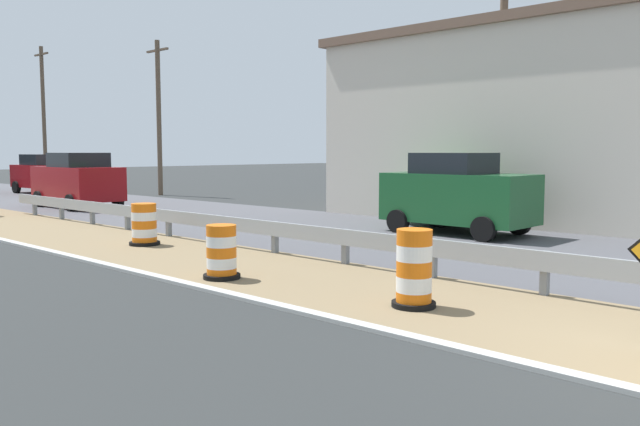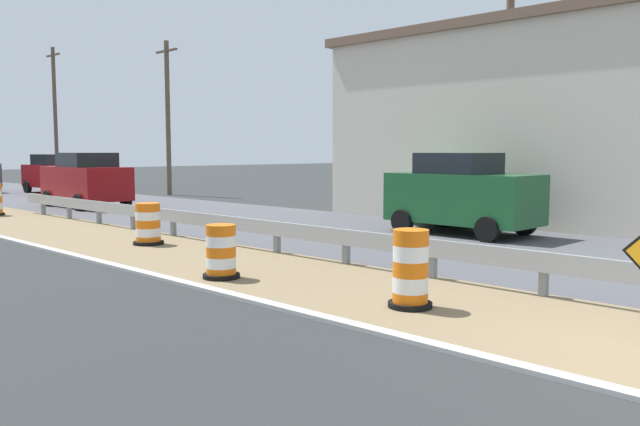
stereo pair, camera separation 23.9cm
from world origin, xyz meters
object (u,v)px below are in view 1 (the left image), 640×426
object	(u,v)px
car_lead_near_lane	(77,180)
utility_pole_near	(503,66)
traffic_barrel_mid	(144,226)
car_mid_far_lane	(458,194)
utility_pole_mid	(159,115)
traffic_barrel_close	(222,255)
car_trailing_near_lane	(45,174)
utility_pole_far	(44,114)
traffic_barrel_nearest	(414,272)

from	to	relation	value
car_lead_near_lane	utility_pole_near	xyz separation A→B (m)	(6.21, -15.07, 3.74)
traffic_barrel_mid	utility_pole_near	world-z (taller)	utility_pole_near
car_mid_far_lane	utility_pole_mid	bearing A→B (deg)	171.67
traffic_barrel_close	utility_pole_near	bearing A→B (deg)	2.90
car_lead_near_lane	utility_pole_near	world-z (taller)	utility_pole_near
traffic_barrel_close	traffic_barrel_mid	world-z (taller)	traffic_barrel_mid
utility_pole_near	car_trailing_near_lane	bearing A→B (deg)	97.76
utility_pole_mid	utility_pole_far	distance (m)	13.28
traffic_barrel_mid	utility_pole_mid	world-z (taller)	utility_pole_mid
car_trailing_near_lane	utility_pole_far	bearing A→B (deg)	153.62
traffic_barrel_mid	utility_pole_far	distance (m)	30.14
traffic_barrel_close	car_lead_near_lane	distance (m)	16.48
utility_pole_near	utility_pole_far	world-z (taller)	utility_pole_near
car_trailing_near_lane	car_mid_far_lane	distance (m)	24.80
utility_pole_near	utility_pole_far	bearing A→B (deg)	89.77
traffic_barrel_nearest	traffic_barrel_close	xyz separation A→B (m)	(-0.59, 3.70, -0.09)
car_lead_near_lane	car_mid_far_lane	size ratio (longest dim) A/B	1.09
traffic_barrel_nearest	utility_pole_far	xyz separation A→B (m)	(10.90, 36.38, 4.10)
utility_pole_far	traffic_barrel_close	bearing A→B (deg)	-109.36
car_mid_far_lane	utility_pole_near	xyz separation A→B (m)	(3.04, 0.34, 3.74)
traffic_barrel_close	utility_pole_near	distance (m)	12.19
traffic_barrel_nearest	car_trailing_near_lane	xyz separation A→B (m)	(7.44, 28.73, 0.52)
traffic_barrel_mid	utility_pole_far	bearing A→B (deg)	70.08
traffic_barrel_nearest	utility_pole_mid	world-z (taller)	utility_pole_mid
car_trailing_near_lane	utility_pole_mid	distance (m)	7.23
traffic_barrel_nearest	car_trailing_near_lane	distance (m)	29.68
car_mid_far_lane	utility_pole_far	size ratio (longest dim) A/B	0.45
car_mid_far_lane	traffic_barrel_mid	bearing A→B (deg)	-121.10
utility_pole_mid	traffic_barrel_mid	bearing A→B (deg)	-124.40
traffic_barrel_close	utility_pole_mid	distance (m)	22.83
traffic_barrel_nearest	utility_pole_mid	size ratio (longest dim) A/B	0.15
traffic_barrel_nearest	car_mid_far_lane	world-z (taller)	car_mid_far_lane
traffic_barrel_nearest	car_lead_near_lane	world-z (taller)	car_lead_near_lane
car_lead_near_lane	utility_pole_mid	distance (m)	7.92
traffic_barrel_mid	car_trailing_near_lane	xyz separation A→B (m)	(6.72, 20.42, 0.59)
traffic_barrel_mid	car_lead_near_lane	bearing A→B (deg)	70.83
traffic_barrel_nearest	traffic_barrel_mid	distance (m)	8.35
car_trailing_near_lane	utility_pole_near	bearing A→B (deg)	5.70
car_mid_far_lane	traffic_barrel_nearest	bearing A→B (deg)	-62.13
car_trailing_near_lane	car_mid_far_lane	world-z (taller)	car_mid_far_lane
traffic_barrel_close	car_mid_far_lane	world-z (taller)	car_mid_far_lane
car_lead_near_lane	car_trailing_near_lane	size ratio (longest dim) A/B	1.03
traffic_barrel_mid	car_lead_near_lane	distance (m)	11.69
traffic_barrel_close	car_mid_far_lane	xyz separation A→B (m)	(8.32, 0.23, 0.67)
traffic_barrel_mid	car_trailing_near_lane	bearing A→B (deg)	71.79
utility_pole_near	utility_pole_far	size ratio (longest dim) A/B	1.05
car_lead_near_lane	utility_pole_near	distance (m)	16.72
utility_pole_near	car_lead_near_lane	bearing A→B (deg)	112.41
utility_pole_far	car_lead_near_lane	bearing A→B (deg)	-110.41
traffic_barrel_nearest	utility_pole_far	world-z (taller)	utility_pole_far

